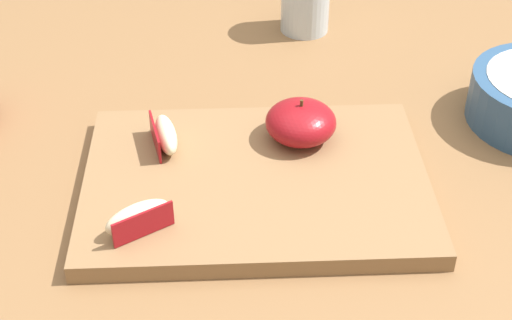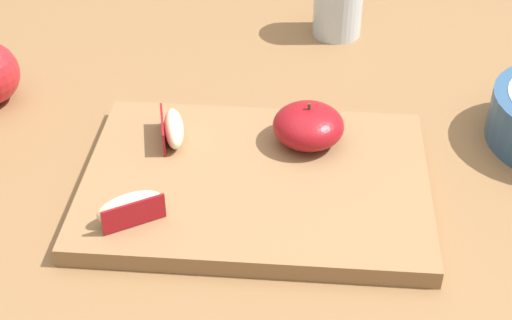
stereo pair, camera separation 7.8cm
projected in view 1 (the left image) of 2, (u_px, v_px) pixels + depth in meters
name	position (u px, v px, depth m)	size (l,w,h in m)	color
dining_table	(314.00, 217.00, 0.94)	(1.29, 0.82, 0.76)	brown
cutting_board	(256.00, 183.00, 0.80)	(0.36, 0.26, 0.02)	olive
apple_half_skin_up	(301.00, 122.00, 0.83)	(0.08, 0.08, 0.05)	maroon
apple_wedge_near_knife	(165.00, 135.00, 0.83)	(0.04, 0.07, 0.03)	beige
apple_wedge_front	(138.00, 218.00, 0.72)	(0.07, 0.05, 0.03)	beige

